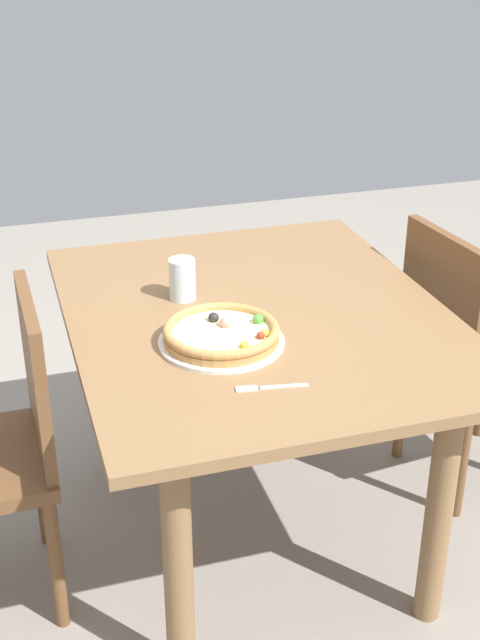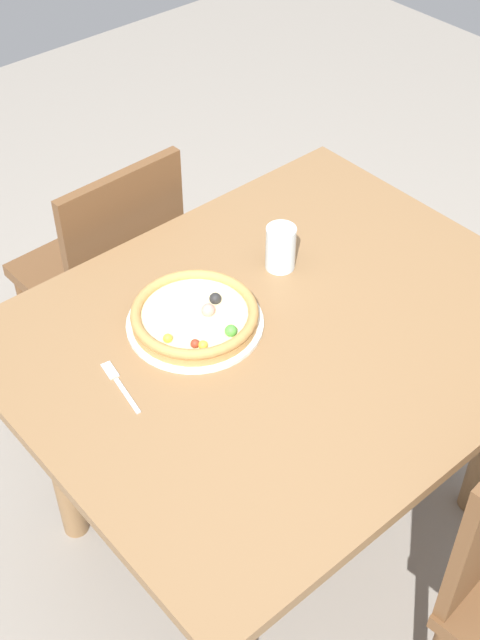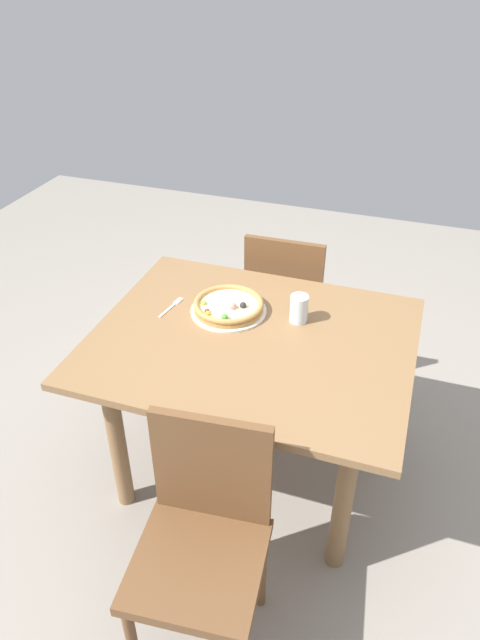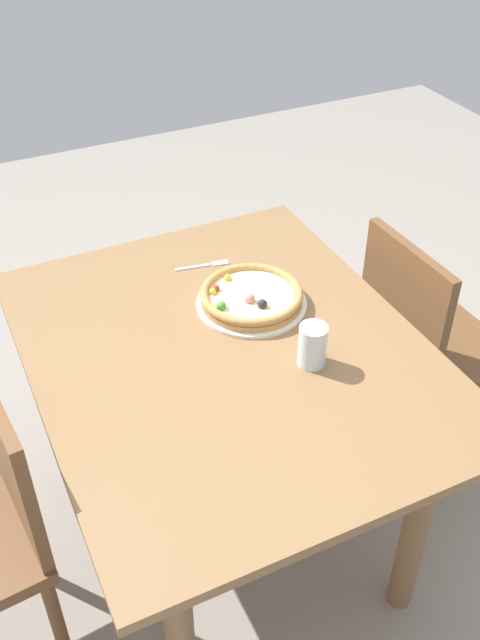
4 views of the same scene
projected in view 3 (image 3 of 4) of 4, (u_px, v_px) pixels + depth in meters
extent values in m
plane|color=gray|center=(250.00, 468.00, 2.62)|extent=(6.00, 6.00, 0.00)
cube|color=olive|center=(252.00, 341.00, 2.21)|extent=(1.23, 0.99, 0.03)
cylinder|color=olive|center=(117.00, 441.00, 2.28)|extent=(0.07, 0.07, 0.71)
cylinder|color=olive|center=(343.00, 501.00, 2.04)|extent=(0.07, 0.07, 0.71)
cylinder|color=olive|center=(184.00, 345.00, 2.81)|extent=(0.07, 0.07, 0.71)
cylinder|color=olive|center=(370.00, 384.00, 2.56)|extent=(0.07, 0.07, 0.71)
cylinder|color=brown|center=(261.00, 569.00, 1.98)|extent=(0.04, 0.04, 0.41)
cylinder|color=brown|center=(169.00, 549.00, 2.05)|extent=(0.04, 0.04, 0.41)
cube|color=brown|center=(198.00, 565.00, 1.75)|extent=(0.44, 0.44, 0.04)
cube|color=brown|center=(212.00, 468.00, 1.77)|extent=(0.38, 0.07, 0.42)
cylinder|color=brown|center=(266.00, 314.00, 3.30)|extent=(0.04, 0.04, 0.41)
cylinder|color=brown|center=(324.00, 324.00, 3.21)|extent=(0.04, 0.04, 0.41)
cylinder|color=brown|center=(249.00, 348.00, 3.03)|extent=(0.04, 0.04, 0.41)
cylinder|color=brown|center=(312.00, 360.00, 2.95)|extent=(0.04, 0.04, 0.41)
cube|color=brown|center=(290.00, 301.00, 3.00)|extent=(0.41, 0.41, 0.04)
cube|color=brown|center=(283.00, 280.00, 2.72)|extent=(0.38, 0.04, 0.42)
cylinder|color=silver|center=(229.00, 311.00, 2.35)|extent=(0.31, 0.31, 0.01)
cylinder|color=#B78447|center=(229.00, 308.00, 2.34)|extent=(0.29, 0.29, 0.02)
cylinder|color=beige|center=(229.00, 305.00, 2.34)|extent=(0.25, 0.25, 0.01)
torus|color=#B78447|center=(229.00, 304.00, 2.33)|extent=(0.29, 0.29, 0.02)
sphere|color=#4C9E38|center=(225.00, 317.00, 2.24)|extent=(0.03, 0.03, 0.03)
sphere|color=#262626|center=(243.00, 305.00, 2.31)|extent=(0.03, 0.03, 0.03)
sphere|color=gold|center=(204.00, 303.00, 2.33)|extent=(0.02, 0.02, 0.02)
sphere|color=gold|center=(208.00, 313.00, 2.27)|extent=(0.02, 0.02, 0.02)
sphere|color=#E58C7F|center=(233.00, 306.00, 2.31)|extent=(0.03, 0.03, 0.03)
sphere|color=maroon|center=(207.00, 311.00, 2.28)|extent=(0.02, 0.02, 0.02)
cube|color=silver|center=(167.00, 311.00, 2.36)|extent=(0.03, 0.11, 0.00)
cube|color=silver|center=(178.00, 301.00, 2.42)|extent=(0.03, 0.05, 0.00)
cylinder|color=silver|center=(299.00, 309.00, 2.27)|extent=(0.07, 0.07, 0.12)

